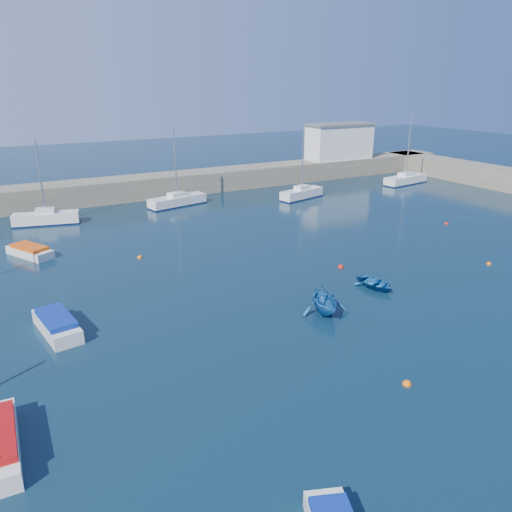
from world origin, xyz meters
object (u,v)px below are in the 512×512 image
motorboat_1 (57,325)px  sailboat_8 (405,179)px  sailboat_5 (46,218)px  motorboat_2 (30,251)px  sailboat_6 (177,201)px  sailboat_7 (302,193)px  dinghy_center (375,284)px  harbor_office (339,142)px  dinghy_left (324,300)px

motorboat_1 → sailboat_8: bearing=16.2°
sailboat_5 → sailboat_8: size_ratio=0.90×
sailboat_8 → motorboat_2: 50.83m
sailboat_6 → sailboat_5: bearing=81.4°
sailboat_6 → motorboat_2: bearing=109.6°
sailboat_7 → sailboat_8: bearing=-102.7°
sailboat_7 → sailboat_8: (18.18, 0.61, -0.01)m
sailboat_5 → dinghy_center: (18.24, -29.09, -0.35)m
harbor_office → sailboat_8: sailboat_8 is taller
harbor_office → sailboat_5: size_ratio=1.17×
sailboat_5 → sailboat_7: size_ratio=1.03×
dinghy_center → dinghy_left: (-5.64, -1.54, 0.59)m
sailboat_8 → sailboat_5: bearing=78.8°
sailboat_7 → dinghy_center: 28.54m
harbor_office → sailboat_6: sailboat_6 is taller
harbor_office → sailboat_6: 29.65m
sailboat_5 → dinghy_left: sailboat_5 is taller
sailboat_5 → dinghy_left: bearing=-144.0°
harbor_office → sailboat_6: size_ratio=1.09×
sailboat_7 → motorboat_1: size_ratio=1.74×
sailboat_8 → motorboat_1: (-50.35, -22.95, -0.11)m
sailboat_7 → dinghy_left: size_ratio=2.42×
sailboat_6 → dinghy_left: sailboat_6 is taller
harbor_office → sailboat_6: (-28.59, -6.49, -4.47)m
sailboat_5 → sailboat_6: sailboat_6 is taller
dinghy_center → motorboat_2: bearing=133.3°
harbor_office → sailboat_6: bearing=-167.2°
motorboat_2 → sailboat_8: bearing=-19.2°
sailboat_5 → sailboat_8: sailboat_8 is taller
motorboat_2 → sailboat_7: bearing=-15.6°
sailboat_8 → motorboat_1: sailboat_8 is taller
sailboat_5 → sailboat_7: sailboat_5 is taller
dinghy_center → sailboat_8: bearing=38.4°
motorboat_1 → sailboat_5: bearing=75.7°
motorboat_1 → motorboat_2: (0.08, 15.41, -0.09)m
motorboat_1 → sailboat_7: bearing=26.5°
motorboat_2 → dinghy_left: bearing=-81.7°
sailboat_6 → motorboat_1: bearing=134.0°
dinghy_left → sailboat_5: bearing=128.0°
sailboat_5 → motorboat_2: size_ratio=1.80×
motorboat_1 → motorboat_2: size_ratio=1.00×
harbor_office → motorboat_2: (-45.75, -17.32, -4.66)m
motorboat_1 → dinghy_left: size_ratio=1.39×
harbor_office → sailboat_5: (-43.18, -7.52, -4.44)m
harbor_office → motorboat_1: bearing=-144.5°
sailboat_8 → dinghy_left: 45.13m
sailboat_5 → dinghy_center: 34.34m
motorboat_1 → dinghy_center: motorboat_1 is taller
sailboat_6 → dinghy_left: bearing=163.7°
motorboat_2 → dinghy_left: (15.17, -20.83, 0.46)m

